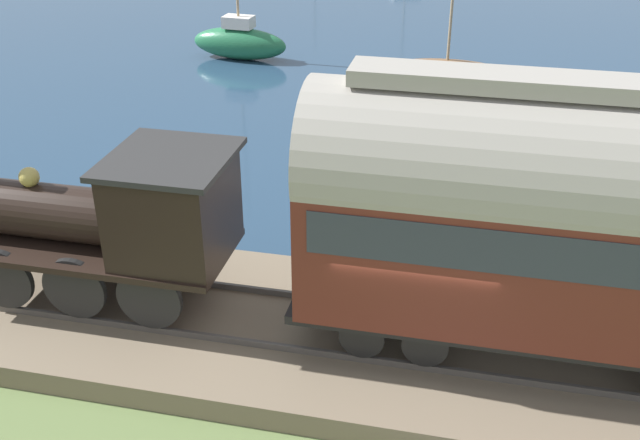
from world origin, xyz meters
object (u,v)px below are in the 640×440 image
object	(u,v)px
sailboat_green	(240,41)
passenger_coach	(563,214)
rowboat_mid_harbor	(422,198)
sailboat_brown	(447,70)
steam_locomotive	(115,216)
rowboat_far_out	(148,152)

from	to	relation	value
sailboat_green	passenger_coach	bearing A→B (deg)	-143.27
rowboat_mid_harbor	sailboat_brown	bearing A→B (deg)	-9.66
steam_locomotive	sailboat_green	bearing A→B (deg)	11.08
sailboat_green	rowboat_far_out	xyz separation A→B (m)	(-9.99, -0.54, -0.52)
steam_locomotive	rowboat_mid_harbor	size ratio (longest dim) A/B	1.90
passenger_coach	rowboat_mid_harbor	bearing A→B (deg)	22.87
sailboat_brown	sailboat_green	size ratio (longest dim) A/B	0.73
steam_locomotive	sailboat_brown	size ratio (longest dim) A/B	1.11
steam_locomotive	rowboat_mid_harbor	distance (m)	8.08
passenger_coach	rowboat_mid_harbor	world-z (taller)	passenger_coach
rowboat_mid_harbor	passenger_coach	bearing A→B (deg)	-167.54
steam_locomotive	sailboat_brown	world-z (taller)	sailboat_brown
passenger_coach	rowboat_mid_harbor	xyz separation A→B (m)	(6.05, 2.55, -2.95)
steam_locomotive	rowboat_mid_harbor	xyz separation A→B (m)	(6.05, -4.94, -2.05)
sailboat_brown	rowboat_far_out	size ratio (longest dim) A/B	2.38
passenger_coach	rowboat_far_out	bearing A→B (deg)	55.13
rowboat_mid_harbor	rowboat_far_out	distance (m)	7.84
steam_locomotive	passenger_coach	distance (m)	7.54
sailboat_green	sailboat_brown	bearing A→B (deg)	-93.80
steam_locomotive	passenger_coach	size ratio (longest dim) A/B	0.69
passenger_coach	rowboat_far_out	size ratio (longest dim) A/B	3.82
sailboat_brown	rowboat_far_out	xyz separation A→B (m)	(-8.80, 7.63, -0.25)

